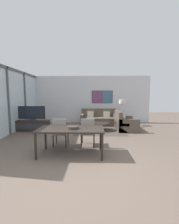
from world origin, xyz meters
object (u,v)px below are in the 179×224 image
object	(u,v)px
sofa_main	(99,120)
television	(32,113)
sofa_side	(124,124)
fruit_bowl	(73,127)
coffee_table	(100,125)
dining_table	(71,131)
tv_console	(32,126)
dining_chair_left	(60,131)
floor_lamp	(122,104)
dining_chair_centre	(88,131)

from	to	relation	value
sofa_main	television	bearing A→B (deg)	-153.02
sofa_side	fruit_bowl	distance (m)	3.76
coffee_table	dining_table	distance (m)	3.10
dining_table	coffee_table	bearing A→B (deg)	72.67
fruit_bowl	television	bearing A→B (deg)	129.24
tv_console	television	bearing A→B (deg)	90.00
coffee_table	dining_chair_left	xyz separation A→B (m)	(-1.35, -2.30, 0.24)
floor_lamp	sofa_side	bearing A→B (deg)	-94.29
sofa_main	coffee_table	bearing A→B (deg)	-90.00
dining_table	television	bearing A→B (deg)	128.92
tv_console	dining_table	world-z (taller)	dining_table
sofa_side	coffee_table	distance (m)	1.19
tv_console	sofa_side	size ratio (longest dim) A/B	1.12
coffee_table	fruit_bowl	size ratio (longest dim) A/B	2.92
television	sofa_main	size ratio (longest dim) A/B	0.63
tv_console	sofa_side	world-z (taller)	sofa_side
tv_console	fruit_bowl	distance (m)	3.64
tv_console	sofa_side	distance (m)	4.32
dining_table	fruit_bowl	world-z (taller)	fruit_bowl
sofa_side	dining_chair_left	size ratio (longest dim) A/B	1.53
sofa_side	coffee_table	size ratio (longest dim) A/B	1.54
fruit_bowl	dining_chair_left	bearing A→B (deg)	126.26
tv_console	coffee_table	size ratio (longest dim) A/B	1.72
sofa_side	floor_lamp	world-z (taller)	floor_lamp
dining_table	floor_lamp	size ratio (longest dim) A/B	1.27
coffee_table	dining_chair_left	bearing A→B (deg)	-120.49
sofa_main	coffee_table	world-z (taller)	sofa_main
sofa_main	sofa_side	world-z (taller)	same
dining_chair_centre	floor_lamp	size ratio (longest dim) A/B	0.64
television	floor_lamp	bearing A→B (deg)	18.01
dining_table	fruit_bowl	xyz separation A→B (m)	(0.07, -0.05, 0.11)
tv_console	television	world-z (taller)	television
floor_lamp	sofa_main	bearing A→B (deg)	172.43
television	dining_table	bearing A→B (deg)	-51.08
television	floor_lamp	world-z (taller)	floor_lamp
dining_chair_centre	dining_table	bearing A→B (deg)	-122.36
sofa_side	fruit_bowl	world-z (taller)	sofa_side
dining_chair_centre	floor_lamp	world-z (taller)	floor_lamp
dining_table	dining_chair_left	xyz separation A→B (m)	(-0.44, 0.64, -0.16)
tv_console	floor_lamp	distance (m)	4.71
sofa_side	dining_table	xyz separation A→B (m)	(-2.09, -3.08, 0.38)
dining_chair_left	dining_chair_centre	bearing A→B (deg)	3.47
tv_console	floor_lamp	world-z (taller)	floor_lamp
dining_table	dining_chair_centre	xyz separation A→B (m)	(0.44, 0.69, -0.16)
dining_chair_left	fruit_bowl	xyz separation A→B (m)	(0.50, -0.69, 0.27)
sofa_side	dining_chair_centre	world-z (taller)	dining_chair_centre
coffee_table	tv_console	bearing A→B (deg)	-176.43
sofa_main	sofa_side	size ratio (longest dim) A/B	1.42
television	coffee_table	bearing A→B (deg)	3.56
coffee_table	sofa_main	bearing A→B (deg)	90.00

